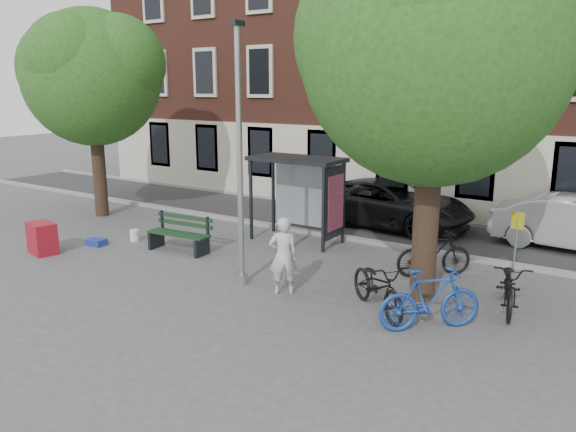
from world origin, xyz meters
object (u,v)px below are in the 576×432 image
Objects in this scene: bike_b at (430,299)px; car_dark at (389,203)px; bus_shelter at (309,181)px; bike_d at (434,254)px; bench at (180,235)px; bike_a at (378,286)px; red_stand at (42,238)px; notice_sign at (517,233)px; bike_c at (510,285)px; lamppost at (240,170)px; painter at (283,256)px.

car_dark is at bearing -15.38° from bike_b.
bike_d is (4.29, -0.98, -1.33)m from bus_shelter.
bench is 0.36× the size of car_dark.
bike_b is (1.23, -0.26, 0.05)m from bike_a.
red_stand is at bearing 70.11° from bike_d.
bus_shelter reaches higher than bench.
notice_sign is at bearing -124.94° from car_dark.
bus_shelter reaches higher than bike_d.
car_dark is (-4.14, 7.43, 0.16)m from bike_b.
bus_shelter is 1.33× the size of bike_c.
notice_sign is (1.83, 0.37, 0.71)m from bike_d.
red_stand is (-3.13, -2.35, -0.02)m from bench.
bus_shelter is 7.94m from red_stand.
bus_shelter reaches higher than bike_b.
red_stand is (-12.16, -3.00, -0.11)m from bike_c.
lamppost is 4.24m from bus_shelter.
bench is 3.91m from red_stand.
bench is at bearing 62.63° from bike_d.
painter is at bearing -66.08° from bus_shelter.
bike_d is at bearing -12.82° from bus_shelter.
bench is 8.05m from bike_b.
bike_c is at bearing -133.46° from car_dark.
bike_a is 1.03× the size of bike_c.
bench is (-4.43, 1.16, -0.44)m from painter.
bike_b is 3.35m from bike_d.
bike_b is 0.98× the size of bike_c.
lamppost is 5.31m from bike_d.
notice_sign is (4.32, 3.47, 0.40)m from painter.
car_dark is at bearing 118.82° from bike_c.
bike_c is 0.38× the size of car_dark.
bench is at bearing 36.61° from bike_b.
lamppost is at bearing -176.88° from bike_c.
notice_sign is at bearing 32.39° from lamppost.
bus_shelter reaches higher than car_dark.
bike_d is (3.68, 3.13, -2.19)m from lamppost.
car_dark is (-3.10, 4.25, 0.20)m from bike_d.
bike_a is at bearing 7.91° from red_stand.
bike_c is at bearing 13.88° from red_stand.
bike_d is (-2.12, 1.29, 0.03)m from bike_c.
bike_b is 1.07× the size of bike_d.
bike_c is (6.41, -2.26, -1.35)m from bus_shelter.
bus_shelter is at bearing 34.16° from bike_d.
bike_a is 2.93m from bike_d.
painter reaches higher than bench.
notice_sign reaches higher than bike_b.
bike_b is (3.52, -0.08, -0.28)m from painter.
red_stand is at bearing -141.85° from notice_sign.
bus_shelter is 1.57× the size of painter.
car_dark is 3.13× the size of notice_sign.
notice_sign is (4.94, -3.88, 0.51)m from car_dark.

